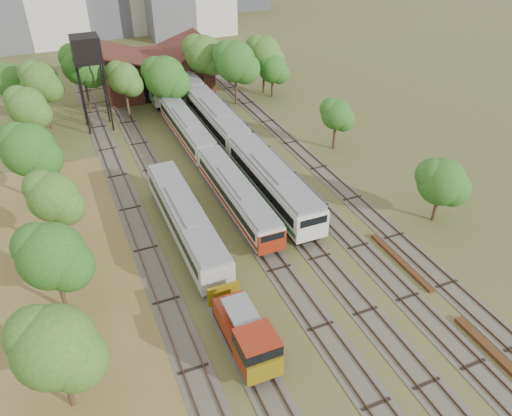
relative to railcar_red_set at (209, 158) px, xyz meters
name	(u,v)px	position (x,y,z in m)	size (l,w,h in m)	color
ground	(367,349)	(2.00, -29.15, -1.76)	(240.00, 240.00, 0.00)	#475123
dry_grass_patch	(94,346)	(-16.00, -21.15, -1.74)	(14.00, 60.00, 0.04)	brown
tracks	(233,186)	(1.33, -4.15, -1.72)	(24.60, 80.00, 0.19)	#4C473D
railcar_red_set	(209,158)	(0.00, 0.00, 0.00)	(2.69, 34.58, 3.32)	black
railcar_green_set	(216,121)	(4.00, 8.79, 0.37)	(3.25, 52.08, 4.03)	black
railcar_rear	(153,81)	(0.00, 27.25, 0.26)	(3.08, 16.08, 3.82)	black
shunter_locomotive	(247,337)	(-6.00, -26.07, -0.10)	(2.65, 8.10, 3.47)	black
old_grey_coach	(186,220)	(-6.00, -11.20, 0.21)	(2.92, 18.00, 3.61)	black
water_tower	(86,51)	(-9.72, 17.44, 8.53)	(3.53, 3.53, 12.19)	black
rail_pile_near	(507,366)	(10.00, -34.36, -1.59)	(0.65, 9.73, 0.32)	#4F2D16
rail_pile_far	(401,261)	(10.20, -22.12, -1.62)	(0.52, 8.36, 0.27)	#4F2D16
maintenance_shed	(156,72)	(1.00, 28.83, 1.16)	(16.45, 11.55, 7.58)	#3C1C16
tree_band_left	(36,190)	(-17.97, -6.41, 3.72)	(7.35, 67.98, 8.63)	#382616
tree_band_far	(172,66)	(1.65, 20.31, 4.50)	(36.85, 10.73, 9.69)	#382616
tree_band_right	(345,118)	(16.74, -1.38, 2.64)	(5.12, 41.04, 6.64)	#382616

